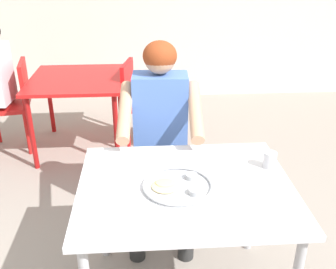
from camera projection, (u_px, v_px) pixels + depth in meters
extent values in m
cube|color=silver|center=(185.00, 187.00, 1.90)|extent=(1.03, 0.83, 0.03)
cylinder|color=#B2B2B7|center=(102.00, 209.00, 2.35)|extent=(0.04, 0.04, 0.70)
cylinder|color=#B2B2B7|center=(252.00, 203.00, 2.40)|extent=(0.04, 0.04, 0.70)
cylinder|color=#B7BABF|center=(177.00, 187.00, 1.86)|extent=(0.34, 0.34, 0.01)
torus|color=#B7BABF|center=(177.00, 185.00, 1.86)|extent=(0.34, 0.34, 0.01)
cylinder|color=#B2B5BA|center=(195.00, 192.00, 1.80)|extent=(0.06, 0.06, 0.02)
cylinder|color=#C65119|center=(195.00, 191.00, 1.80)|extent=(0.05, 0.05, 0.01)
cylinder|color=#B2B5BA|center=(192.00, 176.00, 1.92)|extent=(0.06, 0.06, 0.02)
cylinder|color=maroon|center=(192.00, 176.00, 1.92)|extent=(0.05, 0.05, 0.01)
ellipsoid|color=#E5C689|center=(165.00, 186.00, 1.86)|extent=(0.14, 0.14, 0.01)
ellipsoid|color=#DFC582|center=(165.00, 182.00, 1.87)|extent=(0.10, 0.09, 0.01)
cylinder|color=silver|center=(270.00, 160.00, 2.02)|extent=(0.07, 0.07, 0.09)
cylinder|color=#593319|center=(270.00, 156.00, 2.01)|extent=(0.06, 0.06, 0.02)
cube|color=#3F3F44|center=(160.00, 159.00, 2.68)|extent=(0.41, 0.44, 0.04)
cube|color=#3F3F44|center=(160.00, 119.00, 2.77)|extent=(0.37, 0.06, 0.39)
cylinder|color=#3F3F44|center=(184.00, 202.00, 2.63)|extent=(0.03, 0.03, 0.43)
cylinder|color=#3F3F44|center=(137.00, 203.00, 2.63)|extent=(0.03, 0.03, 0.43)
cylinder|color=#3F3F44|center=(182.00, 175.00, 2.94)|extent=(0.03, 0.03, 0.43)
cylinder|color=#3F3F44|center=(140.00, 176.00, 2.94)|extent=(0.03, 0.03, 0.43)
cylinder|color=#2A2A2A|center=(186.00, 227.00, 2.37)|extent=(0.10, 0.10, 0.47)
cylinder|color=#2A2A2A|center=(185.00, 171.00, 2.43)|extent=(0.14, 0.41, 0.12)
cylinder|color=#2A2A2A|center=(136.00, 227.00, 2.37)|extent=(0.10, 0.10, 0.47)
cylinder|color=#2A2A2A|center=(137.00, 171.00, 2.43)|extent=(0.14, 0.41, 0.12)
cube|color=#4C72C6|center=(160.00, 117.00, 2.49)|extent=(0.35, 0.22, 0.56)
cylinder|color=tan|center=(195.00, 111.00, 2.28)|extent=(0.10, 0.46, 0.25)
cylinder|color=tan|center=(125.00, 111.00, 2.28)|extent=(0.10, 0.46, 0.25)
sphere|color=tan|center=(160.00, 58.00, 2.33)|extent=(0.19, 0.19, 0.19)
ellipsoid|color=maroon|center=(160.00, 56.00, 2.32)|extent=(0.21, 0.20, 0.18)
cube|color=red|center=(77.00, 79.00, 3.54)|extent=(0.83, 0.88, 0.03)
cylinder|color=#A31414|center=(32.00, 133.00, 3.33)|extent=(0.04, 0.04, 0.67)
cylinder|color=#A31414|center=(116.00, 131.00, 3.37)|extent=(0.04, 0.04, 0.67)
cylinder|color=#A31414|center=(50.00, 102.00, 4.02)|extent=(0.04, 0.04, 0.67)
cylinder|color=#A31414|center=(120.00, 100.00, 4.06)|extent=(0.04, 0.04, 0.67)
cube|color=red|center=(7.00, 106.00, 3.63)|extent=(0.45, 0.47, 0.04)
cube|color=red|center=(24.00, 82.00, 3.58)|extent=(0.10, 0.39, 0.39)
cylinder|color=red|center=(27.00, 134.00, 3.62)|extent=(0.03, 0.03, 0.42)
cylinder|color=red|center=(30.00, 120.00, 3.91)|extent=(0.03, 0.03, 0.42)
cube|color=red|center=(149.00, 105.00, 3.66)|extent=(0.49, 0.47, 0.04)
cube|color=red|center=(127.00, 83.00, 3.59)|extent=(0.11, 0.37, 0.38)
cylinder|color=red|center=(169.00, 121.00, 3.87)|extent=(0.03, 0.03, 0.42)
cylinder|color=red|center=(165.00, 135.00, 3.60)|extent=(0.03, 0.03, 0.42)
cylinder|color=red|center=(135.00, 120.00, 3.91)|extent=(0.03, 0.03, 0.42)
cylinder|color=red|center=(128.00, 133.00, 3.64)|extent=(0.03, 0.03, 0.42)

